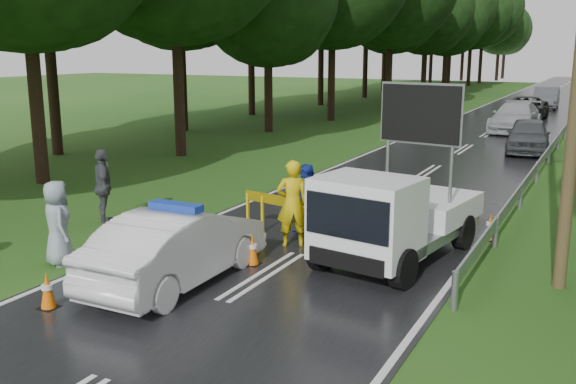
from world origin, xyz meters
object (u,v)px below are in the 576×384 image
Objects in this scene: civilian at (308,200)px; queue_car_second at (515,117)px; queue_car_third at (525,109)px; queue_car_fourth at (546,98)px; officer at (292,204)px; police_sedan at (177,247)px; work_truck at (392,217)px; queue_car_first at (528,136)px; barrier at (285,207)px.

civilian reaches higher than queue_car_second.
queue_car_fourth reaches higher than queue_car_third.
queue_car_second is at bearing -92.31° from queue_car_fourth.
civilian is (-0.10, 1.00, -0.14)m from officer.
queue_car_third is at bearing -126.74° from officer.
queue_car_third is (2.06, 32.64, 0.02)m from police_sedan.
work_truck is at bearing -86.64° from queue_car_second.
queue_car_first is at bearing -82.05° from queue_car_third.
queue_car_second is 15.04m from queue_car_fourth.
officer is 29.60m from queue_car_third.
civilian is at bearing -118.81° from officer.
queue_car_first is at bearing -134.70° from officer.
officer reaches higher than barrier.
work_truck is at bearing -98.13° from queue_car_first.
police_sedan is at bearing -93.49° from queue_car_third.
queue_car_first is 0.80× the size of queue_car_second.
queue_car_third is at bearing 91.97° from queue_car_first.
queue_car_third is (-1.80, 13.09, 0.00)m from queue_car_first.
queue_car_first is 0.90× the size of queue_car_fourth.
work_truck reaches higher than barrier.
queue_car_second is (1.90, 23.10, 0.03)m from barrier.
queue_car_fourth is (1.54, 38.62, -0.20)m from officer.
civilian is (0.32, 0.53, 0.09)m from barrier.
queue_car_first is at bearing -76.72° from queue_car_second.
queue_car_fourth is (2.42, 41.69, 0.07)m from police_sedan.
work_truck is 2.42× the size of officer.
work_truck is 2.64m from civilian.
queue_car_fourth is (1.64, 37.62, -0.06)m from civilian.
queue_car_third is (1.18, 29.57, -0.25)m from officer.
police_sedan is at bearing -86.75° from barrier.
officer is (0.88, 3.07, 0.27)m from police_sedan.
civilian reaches higher than police_sedan.
officer reaches higher than queue_car_fourth.
barrier is at bearing -116.58° from civilian.
queue_car_fourth is (-0.78, 38.65, -0.19)m from work_truck.
work_truck is at bearing -18.50° from civilian.
work_truck is 0.89× the size of queue_car_second.
barrier is 0.45× the size of queue_car_third.
officer is at bearing -92.29° from queue_car_second.
queue_car_third is at bearing -94.35° from queue_car_fourth.
queue_car_second reaches higher than police_sedan.
work_truck is 2.80m from barrier.
queue_car_first is 13.21m from queue_car_third.
officer reaches higher than queue_car_first.
queue_car_first is (2.98, 16.49, -0.26)m from officer.
work_truck is at bearing -137.26° from police_sedan.
officer is (0.42, -0.47, 0.23)m from barrier.
police_sedan is 3.57m from barrier.
queue_car_fourth is (1.96, 38.14, 0.03)m from barrier.
police_sedan is 1.01× the size of queue_car_first.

